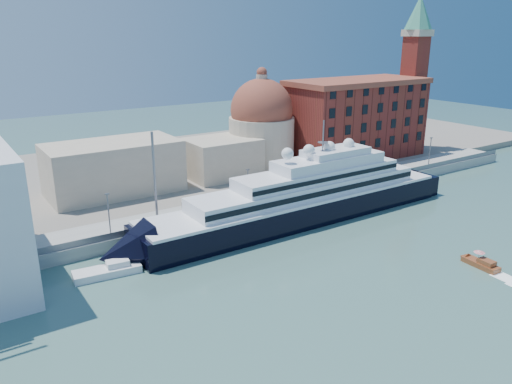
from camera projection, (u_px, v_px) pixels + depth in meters
ground at (348, 271)px, 83.64m from camera, size 400.00×400.00×0.00m
quay at (241, 207)px, 110.19m from camera, size 180.00×10.00×2.50m
land at (165, 168)px, 142.73m from camera, size 260.00×72.00×2.00m
quay_fence at (252, 205)px, 106.06m from camera, size 180.00×0.10×1.20m
superyacht at (292, 204)px, 103.63m from camera, size 81.78×11.34×24.44m
service_barge at (109, 271)px, 82.10m from camera, size 11.11×4.73×2.43m
water_taxi at (482, 263)px, 84.75m from camera, size 2.54×6.51×3.04m
warehouse at (356, 118)px, 148.12m from camera, size 43.00×19.00×23.25m
campanile at (415, 64)px, 156.25m from camera, size 8.40×8.40×47.00m
church at (213, 142)px, 129.40m from camera, size 66.00×18.00×25.50m
lamp_posts at (191, 181)px, 99.49m from camera, size 120.80×2.40×18.00m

